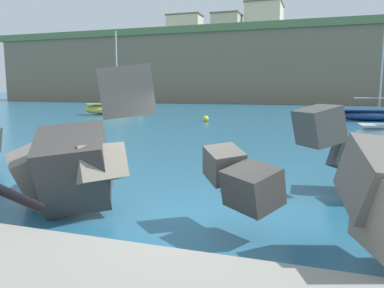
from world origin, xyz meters
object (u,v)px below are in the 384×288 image
(boat_near_left, at_px, (372,114))
(station_building_central, at_px, (185,27))
(mooring_buoy_inner, at_px, (206,119))
(station_building_east, at_px, (264,20))
(boat_near_centre, at_px, (114,108))
(station_building_west, at_px, (227,24))
(boat_mid_centre, at_px, (136,105))

(boat_near_left, distance_m, station_building_central, 57.85)
(mooring_buoy_inner, xyz_separation_m, station_building_east, (-3.11, 53.15, 16.18))
(station_building_central, bearing_deg, boat_near_centre, -79.09)
(boat_near_left, relative_size, station_building_west, 1.27)
(station_building_west, height_order, station_building_east, station_building_east)
(station_building_west, bearing_deg, boat_near_centre, -91.22)
(station_building_west, distance_m, station_building_central, 10.19)
(boat_near_centre, xyz_separation_m, station_building_east, (7.58, 48.48, 15.79))
(boat_near_centre, height_order, station_building_central, station_building_central)
(mooring_buoy_inner, height_order, station_building_west, station_building_west)
(boat_near_centre, xyz_separation_m, mooring_buoy_inner, (10.69, -4.68, -0.39))
(boat_mid_centre, xyz_separation_m, station_building_west, (2.01, 36.06, 14.56))
(mooring_buoy_inner, height_order, station_building_central, station_building_central)
(mooring_buoy_inner, height_order, station_building_east, station_building_east)
(boat_near_left, height_order, station_building_east, station_building_east)
(mooring_buoy_inner, bearing_deg, station_building_east, 93.35)
(station_building_central, bearing_deg, station_building_east, 8.72)
(boat_mid_centre, distance_m, mooring_buoy_inner, 16.64)
(mooring_buoy_inner, distance_m, station_building_west, 51.03)
(boat_near_left, xyz_separation_m, boat_near_centre, (-22.89, 0.01, 0.11))
(boat_near_centre, xyz_separation_m, station_building_west, (0.92, 43.13, 14.53))
(station_building_east, bearing_deg, station_building_west, -141.27)
(boat_near_centre, height_order, station_building_east, station_building_east)
(boat_near_left, height_order, station_building_central, station_building_central)
(mooring_buoy_inner, relative_size, station_building_west, 0.08)
(mooring_buoy_inner, xyz_separation_m, station_building_central, (-19.55, 50.63, 15.35))
(boat_near_centre, distance_m, station_building_central, 49.13)
(station_building_west, xyz_separation_m, station_building_east, (6.66, 5.34, 1.27))
(station_building_west, distance_m, station_building_east, 8.63)
(boat_near_centre, bearing_deg, station_building_central, 100.91)
(mooring_buoy_inner, bearing_deg, boat_near_left, 20.96)
(mooring_buoy_inner, bearing_deg, station_building_central, 111.11)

